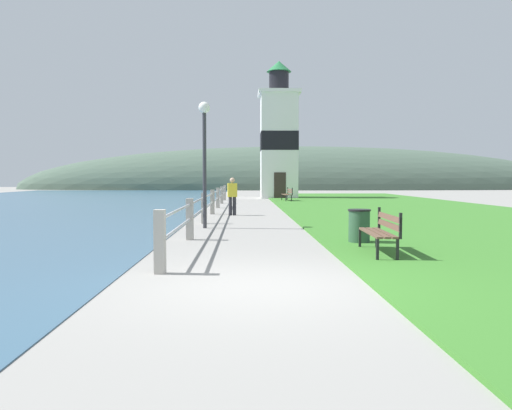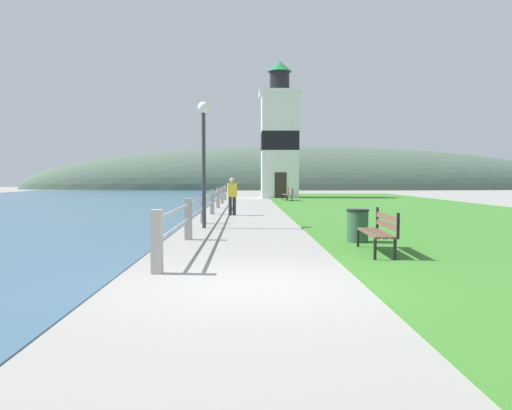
# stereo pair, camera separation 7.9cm
# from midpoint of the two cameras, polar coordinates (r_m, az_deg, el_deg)

# --- Properties ---
(ground_plane) EXTENTS (160.00, 160.00, 0.00)m
(ground_plane) POSITION_cam_midpoint_polar(r_m,az_deg,el_deg) (7.41, -0.15, -9.25)
(ground_plane) COLOR gray
(grass_verge) EXTENTS (12.00, 49.57, 0.06)m
(grass_verge) POSITION_cam_midpoint_polar(r_m,az_deg,el_deg) (25.05, 16.98, -0.57)
(grass_verge) COLOR #387528
(grass_verge) RESTS_ON ground_plane
(seawall_railing) EXTENTS (0.18, 27.27, 1.06)m
(seawall_railing) POSITION_cam_midpoint_polar(r_m,az_deg,el_deg) (21.85, -4.92, 0.56)
(seawall_railing) COLOR #A8A399
(seawall_railing) RESTS_ON ground_plane
(park_bench_near) EXTENTS (0.55, 1.84, 0.94)m
(park_bench_near) POSITION_cam_midpoint_polar(r_m,az_deg,el_deg) (10.46, 14.15, -2.73)
(park_bench_near) COLOR brown
(park_bench_near) RESTS_ON ground_plane
(park_bench_midway) EXTENTS (0.62, 1.82, 0.94)m
(park_bench_midway) POSITION_cam_midpoint_polar(r_m,az_deg,el_deg) (33.55, 3.78, 1.33)
(park_bench_midway) COLOR brown
(park_bench_midway) RESTS_ON ground_plane
(lighthouse) EXTENTS (3.23, 3.23, 10.65)m
(lighthouse) POSITION_cam_midpoint_polar(r_m,az_deg,el_deg) (39.40, 2.76, 7.58)
(lighthouse) COLOR white
(lighthouse) RESTS_ON ground_plane
(person_strolling) EXTENTS (0.42, 0.27, 1.59)m
(person_strolling) POSITION_cam_midpoint_polar(r_m,az_deg,el_deg) (21.10, -2.63, 1.16)
(person_strolling) COLOR #28282D
(person_strolling) RESTS_ON ground_plane
(trash_bin) EXTENTS (0.54, 0.54, 0.84)m
(trash_bin) POSITION_cam_midpoint_polar(r_m,az_deg,el_deg) (12.13, 11.72, -2.45)
(trash_bin) COLOR #2D5138
(trash_bin) RESTS_ON ground_plane
(lamp_post) EXTENTS (0.36, 0.36, 3.96)m
(lamp_post) POSITION_cam_midpoint_polar(r_m,az_deg,el_deg) (15.82, -5.87, 7.28)
(lamp_post) COLOR #333338
(lamp_post) RESTS_ON ground_plane
(distant_hillside) EXTENTS (80.00, 16.00, 12.00)m
(distant_hillside) POSITION_cam_midpoint_polar(r_m,az_deg,el_deg) (70.77, 5.45, 1.83)
(distant_hillside) COLOR #475B4C
(distant_hillside) RESTS_ON ground_plane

